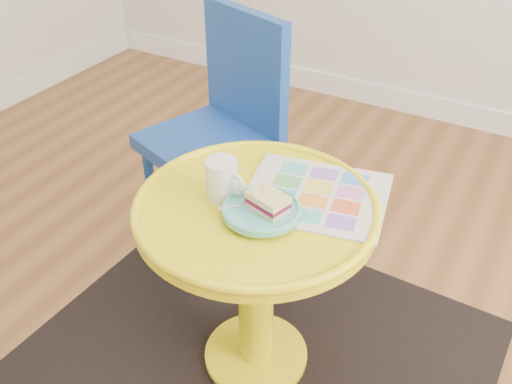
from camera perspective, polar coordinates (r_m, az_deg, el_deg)
The scene contains 9 objects.
room_walls at distance 2.76m, azimuth -10.19°, elevation 5.10°, with size 4.00×4.00×4.00m.
rug at distance 1.81m, azimuth -0.00°, elevation -16.11°, with size 1.30×1.10×0.01m, color black.
side_table at distance 1.51m, azimuth -0.00°, elevation -6.30°, with size 0.61×0.61×0.58m.
chair at distance 1.95m, azimuth -3.32°, elevation 6.88°, with size 0.49×0.49×0.86m.
newspaper at distance 1.45m, azimuth 6.01°, elevation -0.28°, with size 0.35×0.30×0.01m, color silver.
mug at distance 1.41m, azimuth -3.36°, elevation 1.36°, with size 0.12×0.08×0.11m.
plate at distance 1.36m, azimuth 0.53°, elevation -1.88°, with size 0.19×0.19×0.02m.
cake_slice at distance 1.34m, azimuth 1.21°, elevation -0.96°, with size 0.11×0.09×0.04m.
fork at distance 1.37m, azimuth -0.61°, elevation -1.15°, with size 0.11×0.12×0.00m.
Camera 1 is at (0.58, -0.81, 1.42)m, focal length 40.00 mm.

